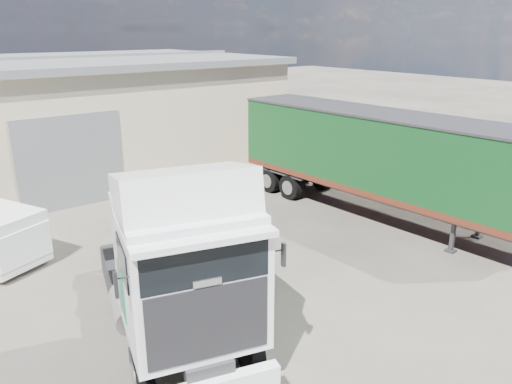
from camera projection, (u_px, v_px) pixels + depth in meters
ground at (284, 290)px, 13.27m from camera, size 120.00×120.00×0.00m
brick_boundary_wall at (380, 145)px, 24.14m from camera, size 0.35×26.00×2.50m
tractor_unit at (180, 274)px, 10.22m from camera, size 4.17×6.84×4.37m
box_trailer at (374, 153)px, 18.07m from camera, size 2.95×11.67×3.85m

